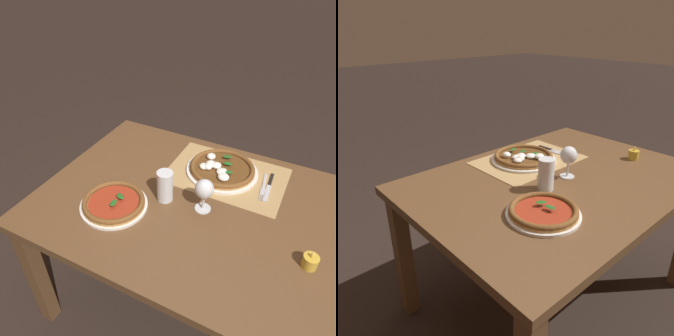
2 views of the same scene
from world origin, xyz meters
TOP-DOWN VIEW (x-y plane):
  - ground_plane at (0.00, 0.00)m, footprint 24.00×24.00m
  - dining_table at (0.00, 0.00)m, footprint 1.38×1.00m
  - paper_placemat at (-0.05, -0.25)m, footprint 0.56×0.39m
  - pizza_near at (-0.02, -0.26)m, footprint 0.35×0.35m
  - pizza_far at (0.31, 0.18)m, footprint 0.29×0.29m
  - wine_glass at (-0.04, 0.02)m, footprint 0.08×0.08m
  - pint_glass at (0.13, 0.04)m, footprint 0.07×0.07m
  - fork at (-0.24, -0.24)m, footprint 0.04×0.20m
  - knife at (-0.26, -0.25)m, footprint 0.03×0.22m
  - votive_candle at (-0.49, 0.12)m, footprint 0.06×0.06m

SIDE VIEW (x-z plane):
  - ground_plane at x=0.00m, z-range 0.00..0.00m
  - dining_table at x=0.00m, z-range 0.28..1.02m
  - paper_placemat at x=-0.05m, z-range 0.74..0.74m
  - fork at x=-0.24m, z-range 0.74..0.75m
  - knife at x=-0.26m, z-range 0.74..0.75m
  - pizza_far at x=0.31m, z-range 0.74..0.78m
  - pizza_near at x=-0.02m, z-range 0.74..0.79m
  - votive_candle at x=-0.49m, z-range 0.73..0.80m
  - pint_glass at x=0.13m, z-range 0.74..0.88m
  - wine_glass at x=-0.04m, z-range 0.77..0.92m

